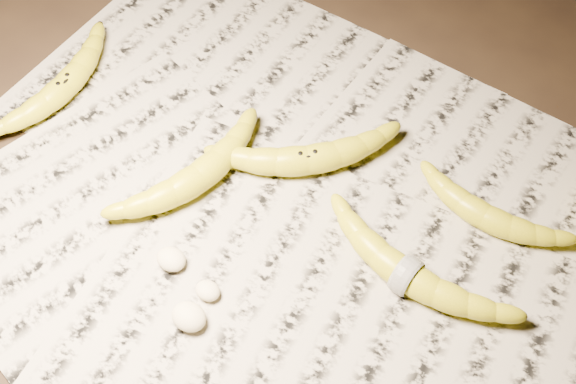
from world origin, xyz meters
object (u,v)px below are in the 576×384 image
Objects in this scene: banana_taped at (407,274)px; banana_upper_a at (486,215)px; banana_left_a at (63,85)px; banana_center at (307,158)px; banana_left_b at (198,175)px.

banana_upper_a is (0.04, 0.12, -0.00)m from banana_taped.
banana_left_a is 1.18× the size of banana_upper_a.
banana_center is 0.19m from banana_taped.
banana_center is 0.22m from banana_upper_a.
banana_left_a is 0.95× the size of banana_center.
banana_left_a is at bearing -167.16° from banana_upper_a.
banana_left_b is at bearing -155.29° from banana_upper_a.
banana_taped is at bearing -64.89° from banana_center.
banana_left_a is 0.23m from banana_left_b.
banana_upper_a is at bearing -79.50° from banana_left_a.
banana_left_b reaches higher than banana_upper_a.
banana_upper_a is (0.54, 0.12, -0.00)m from banana_left_a.
banana_center is at bearing 162.45° from banana_taped.
banana_center reaches higher than banana_left_a.
banana_left_b is at bearing -170.75° from banana_taped.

